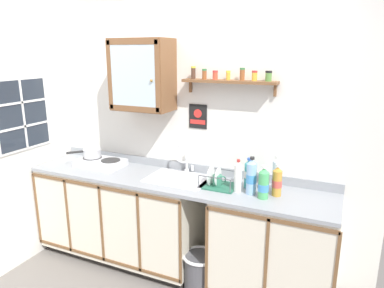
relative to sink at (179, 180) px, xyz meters
name	(u,v)px	position (x,y,z in m)	size (l,w,h in m)	color
back_wall	(187,128)	(-0.05, 0.26, 0.42)	(3.47, 0.07, 2.67)	silver
lower_cabinet_run	(120,215)	(-0.65, -0.04, -0.47)	(1.65, 0.57, 0.91)	black
lower_cabinet_run_right	(274,250)	(0.89, -0.04, -0.47)	(0.99, 0.57, 0.91)	black
countertop	(172,181)	(-0.05, -0.04, 0.00)	(2.83, 0.59, 0.03)	gray
backsplash	(185,166)	(-0.05, 0.23, 0.05)	(2.83, 0.02, 0.08)	gray
sink	(179,180)	(0.00, 0.00, 0.00)	(0.56, 0.44, 0.40)	silver
hot_plate_stove	(100,163)	(-0.88, -0.01, 0.05)	(0.47, 0.30, 0.07)	silver
saucepan	(92,153)	(-0.99, 0.01, 0.13)	(0.27, 0.27, 0.09)	silver
bottle_water_blue_0	(251,177)	(0.68, -0.07, 0.15)	(0.08, 0.08, 0.31)	#8CB7E0
bottle_juice_amber_1	(277,182)	(0.87, -0.02, 0.13)	(0.08, 0.08, 0.26)	gold
bottle_detergent_teal_2	(248,174)	(0.62, 0.04, 0.13)	(0.07, 0.07, 0.26)	teal
bottle_soda_green_3	(264,184)	(0.79, -0.12, 0.13)	(0.08, 0.08, 0.27)	#4CB266
bottle_water_clear_4	(276,174)	(0.85, 0.07, 0.15)	(0.07, 0.07, 0.30)	silver
bottle_opaque_white_5	(238,177)	(0.57, -0.07, 0.14)	(0.06, 0.06, 0.28)	white
dish_rack	(217,182)	(0.38, -0.03, 0.05)	(0.30, 0.24, 0.17)	#26664C
mug	(218,181)	(0.38, -0.03, 0.06)	(0.10, 0.10, 0.10)	#337259
wall_cabinet	(142,75)	(-0.41, 0.08, 0.92)	(0.55, 0.33, 0.64)	brown
spice_shelf	(230,80)	(0.40, 0.17, 0.89)	(0.82, 0.14, 0.23)	brown
warning_sign	(198,117)	(0.08, 0.24, 0.55)	(0.17, 0.01, 0.22)	black
window	(22,114)	(-1.48, -0.35, 0.55)	(0.03, 0.59, 0.69)	#262D38
trash_bin	(200,271)	(0.28, -0.18, -0.74)	(0.31, 0.31, 0.34)	#4C4C51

